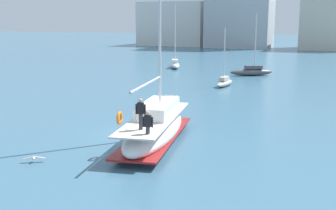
% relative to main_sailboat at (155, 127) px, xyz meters
% --- Properties ---
extents(ground_plane, '(400.00, 400.00, 0.00)m').
position_rel_main_sailboat_xyz_m(ground_plane, '(-1.83, 1.26, -0.91)').
color(ground_plane, '#38607A').
extents(main_sailboat, '(3.85, 9.86, 12.60)m').
position_rel_main_sailboat_xyz_m(main_sailboat, '(0.00, 0.00, 0.00)').
color(main_sailboat, white).
rests_on(main_sailboat, ground).
extents(moored_sloop_near, '(3.36, 5.44, 9.11)m').
position_rel_main_sailboat_xyz_m(moored_sloop_near, '(-12.48, 36.77, -0.30)').
color(moored_sloop_near, silver).
rests_on(moored_sloop_near, ground).
extents(moored_sloop_far, '(1.32, 4.07, 6.06)m').
position_rel_main_sailboat_xyz_m(moored_sloop_far, '(-1.47, 22.09, -0.44)').
color(moored_sloop_far, '#B7B2A8').
rests_on(moored_sloop_far, ground).
extents(moored_catamaran, '(5.37, 3.64, 7.64)m').
position_rel_main_sailboat_xyz_m(moored_catamaran, '(-0.48, 32.08, -0.33)').
color(moored_catamaran, '#4C4C51').
rests_on(moored_catamaran, ground).
extents(seagull, '(1.01, 0.67, 0.17)m').
position_rel_main_sailboat_xyz_m(seagull, '(-4.13, -5.42, -0.69)').
color(seagull, silver).
rests_on(seagull, ground).
extents(waterfront_buildings, '(83.49, 18.67, 27.17)m').
position_rel_main_sailboat_xyz_m(waterfront_buildings, '(-4.57, 90.22, 8.37)').
color(waterfront_buildings, silver).
rests_on(waterfront_buildings, ground).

